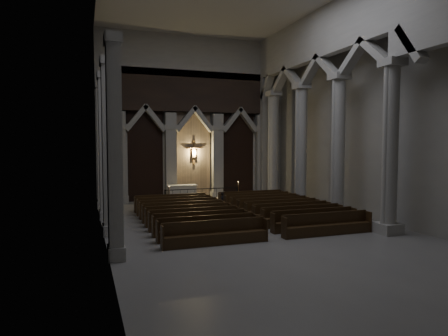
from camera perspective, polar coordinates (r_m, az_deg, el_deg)
name	(u,v)px	position (r m, az deg, el deg)	size (l,w,h in m)	color
room	(259,70)	(19.22, 4.98, 13.73)	(24.00, 24.10, 12.00)	gray
sanctuary_wall	(194,110)	(29.91, -4.27, 8.20)	(14.00, 0.77, 12.00)	#AAA79E
right_arcade	(341,76)	(23.12, 16.38, 12.45)	(1.00, 24.00, 12.00)	#AAA79E
left_pilasters	(106,149)	(20.78, -16.54, 2.61)	(0.60, 13.00, 8.03)	#AAA79E
sanctuary_step	(198,200)	(29.21, -3.73, -4.55)	(8.50, 2.60, 0.15)	#AAA79E
altar	(182,192)	(28.79, -6.01, -3.46)	(2.10, 0.84, 1.06)	beige
altar_rail	(202,193)	(28.08, -3.13, -3.60)	(5.35, 0.09, 1.05)	black
candle_stand_left	(169,201)	(27.00, -7.83, -4.64)	(0.22, 0.22, 1.32)	#AC7C34
candle_stand_right	(238,196)	(28.93, 2.05, -4.00)	(0.24, 0.24, 1.43)	#AC7C34
pews	(238,215)	(21.74, 1.95, -6.69)	(9.94, 9.34, 1.01)	black
worshipper	(223,201)	(25.38, -0.17, -4.71)	(0.40, 0.26, 1.09)	black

